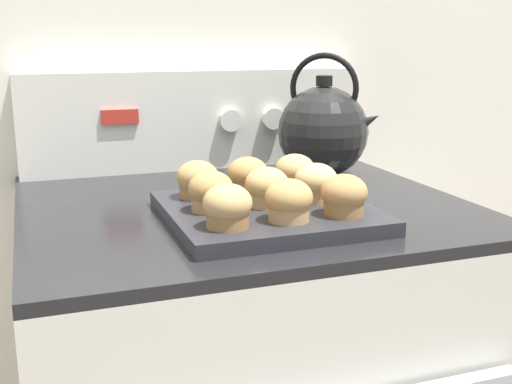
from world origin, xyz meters
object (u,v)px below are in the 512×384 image
muffin_r2_c0 (198,180)px  muffin_r2_c2 (295,173)px  muffin_pan (266,213)px  muffin_r2_c1 (246,176)px  muffin_r0_c0 (228,207)px  muffin_r0_c2 (344,196)px  muffin_r0_c1 (287,201)px  tea_kettle (324,130)px  muffin_r1_c0 (211,192)px  muffin_r1_c1 (266,188)px  muffin_r1_c2 (316,183)px

muffin_r2_c0 → muffin_r2_c2: 0.17m
muffin_pan → muffin_r2_c1: bearing=91.3°
muffin_r0_c0 → muffin_r0_c2: size_ratio=1.00×
muffin_r0_c1 → tea_kettle: 0.41m
muffin_pan → muffin_r1_c0: size_ratio=4.48×
muffin_pan → muffin_r1_c1: 0.04m
muffin_r2_c1 → muffin_r0_c1: bearing=-89.9°
muffin_r0_c2 → tea_kettle: (0.13, 0.34, 0.04)m
muffin_r1_c1 → tea_kettle: tea_kettle is taller
muffin_r0_c2 → muffin_r1_c0: size_ratio=1.00×
muffin_r2_c0 → tea_kettle: size_ratio=0.28×
muffin_r0_c0 → tea_kettle: 0.46m
muffin_r1_c1 → muffin_r2_c1: size_ratio=1.00×
muffin_r1_c1 → muffin_r2_c1: 0.09m
tea_kettle → muffin_pan: bearing=-130.4°
muffin_r0_c1 → muffin_r1_c2: same height
muffin_r0_c0 → muffin_r1_c2: 0.19m
muffin_r2_c0 → muffin_r0_c2: bearing=-44.9°
muffin_pan → muffin_r1_c1: muffin_r1_c1 is taller
muffin_r2_c0 → muffin_r2_c2: (0.17, 0.00, 0.00)m
muffin_r0_c0 → tea_kettle: tea_kettle is taller
muffin_r1_c1 → muffin_r1_c2: (0.08, 0.00, 0.00)m
muffin_r0_c2 → muffin_r2_c0: bearing=135.1°
muffin_r0_c0 → muffin_r1_c0: size_ratio=1.00×
muffin_pan → muffin_r1_c2: (0.08, 0.00, 0.04)m
muffin_r2_c0 → muffin_r2_c1: 0.08m
muffin_r0_c2 → muffin_r1_c0: bearing=153.4°
muffin_r2_c1 → muffin_r2_c2: (0.09, -0.00, 0.00)m
muffin_r0_c1 → muffin_r2_c1: (-0.00, 0.18, 0.00)m
muffin_r1_c0 → tea_kettle: tea_kettle is taller
muffin_r0_c2 → tea_kettle: tea_kettle is taller
muffin_r0_c2 → muffin_r2_c0: (-0.17, 0.17, 0.00)m
muffin_r1_c0 → muffin_r1_c2: bearing=0.3°
tea_kettle → muffin_r0_c1: bearing=-122.6°
muffin_r0_c2 → muffin_r1_c1: size_ratio=1.00×
muffin_r1_c0 → muffin_r2_c1: size_ratio=1.00×
muffin_r1_c2 → muffin_r2_c2: 0.08m
muffin_r2_c2 → muffin_r1_c2: bearing=-90.1°
tea_kettle → muffin_r2_c0: bearing=-150.7°
tea_kettle → muffin_r1_c0: bearing=-140.1°
muffin_r0_c1 → muffin_r1_c2: (0.09, 0.09, 0.00)m
muffin_r2_c2 → muffin_pan: bearing=-134.3°
muffin_r2_c2 → muffin_r1_c0: bearing=-153.5°
muffin_r1_c0 → muffin_r1_c1: bearing=-1.3°
muffin_r0_c2 → tea_kettle: size_ratio=0.28×
muffin_r1_c2 → tea_kettle: tea_kettle is taller
muffin_r1_c1 → muffin_r2_c0: size_ratio=1.00×
muffin_r0_c0 → muffin_r0_c1: 0.09m
muffin_r1_c0 → muffin_r0_c0: bearing=-91.2°
muffin_r0_c1 → muffin_r0_c2: same height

